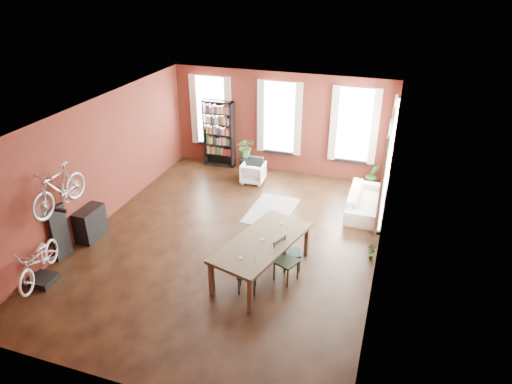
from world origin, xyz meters
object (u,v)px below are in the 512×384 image
at_px(dining_chair_c, 286,261).
at_px(cream_sofa, 364,197).
at_px(dining_chair_a, 247,274).
at_px(plant_stand, 245,167).
at_px(dining_chair_b, 240,246).
at_px(dining_table, 262,257).
at_px(dining_chair_d, 292,252).
at_px(white_armchair, 253,172).
at_px(console_table, 91,223).
at_px(bike_trainer, 43,280).
at_px(bookshelf, 219,134).
at_px(bicycle_floor, 34,244).

bearing_deg(dining_chair_c, cream_sofa, 3.59).
height_order(dining_chair_a, plant_stand, dining_chair_a).
xyz_separation_m(dining_chair_a, plant_stand, (-1.91, 5.27, -0.09)).
relative_size(dining_chair_b, plant_stand, 1.18).
xyz_separation_m(dining_table, dining_chair_d, (0.56, 0.39, -0.00)).
height_order(dining_chair_c, white_armchair, dining_chair_c).
height_order(dining_chair_a, console_table, dining_chair_a).
relative_size(dining_chair_b, dining_chair_c, 0.83).
relative_size(cream_sofa, bike_trainer, 4.17).
height_order(dining_chair_b, dining_chair_c, dining_chair_c).
bearing_deg(bike_trainer, white_armchair, 66.55).
bearing_deg(dining_chair_d, dining_chair_c, 155.29).
relative_size(dining_chair_b, bookshelf, 0.36).
relative_size(dining_chair_d, bicycle_floor, 0.51).
xyz_separation_m(dining_chair_b, plant_stand, (-1.42, 4.34, -0.06)).
xyz_separation_m(dining_chair_b, cream_sofa, (2.39, 3.29, 0.01)).
bearing_deg(cream_sofa, bike_trainer, 131.26).
relative_size(dining_chair_d, bookshelf, 0.38).
relative_size(dining_chair_b, white_armchair, 1.14).
distance_m(dining_chair_a, white_armchair, 5.23).
height_order(console_table, bicycle_floor, bicycle_floor).
xyz_separation_m(dining_chair_a, bookshelf, (-3.05, 5.92, 0.68)).
relative_size(console_table, bicycle_floor, 0.48).
relative_size(bookshelf, white_armchair, 3.14).
height_order(white_armchair, bike_trainer, white_armchair).
bearing_deg(plant_stand, cream_sofa, -15.36).
height_order(bookshelf, bicycle_floor, bookshelf).
bearing_deg(plant_stand, dining_table, -66.32).
xyz_separation_m(dining_chair_d, console_table, (-5.00, -0.31, -0.02)).
xyz_separation_m(bookshelf, console_table, (-1.28, -5.20, -0.70)).
xyz_separation_m(dining_chair_a, bike_trainer, (-4.22, -1.14, -0.35)).
distance_m(dining_chair_d, white_armchair, 4.55).
xyz_separation_m(dining_chair_c, bookshelf, (-3.72, 5.33, 0.62)).
height_order(dining_chair_d, bookshelf, bookshelf).
distance_m(dining_table, cream_sofa, 4.00).
relative_size(dining_table, dining_chair_a, 2.94).
bearing_deg(cream_sofa, bookshelf, 71.05).
relative_size(white_armchair, plant_stand, 1.04).
distance_m(dining_chair_b, console_table, 3.85).
relative_size(dining_chair_d, cream_sofa, 0.40).
distance_m(bookshelf, plant_stand, 1.52).
distance_m(dining_chair_b, bookshelf, 5.66).
xyz_separation_m(white_armchair, bicycle_floor, (-2.65, -6.13, 0.63)).
distance_m(console_table, plant_stand, 5.15).
bearing_deg(console_table, white_armchair, 56.99).
bearing_deg(dining_chair_b, dining_chair_a, 34.96).
bearing_deg(dining_chair_c, console_table, 110.93).
bearing_deg(white_armchair, bike_trainer, 63.77).
distance_m(dining_table, console_table, 4.45).
relative_size(dining_chair_d, console_table, 1.05).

